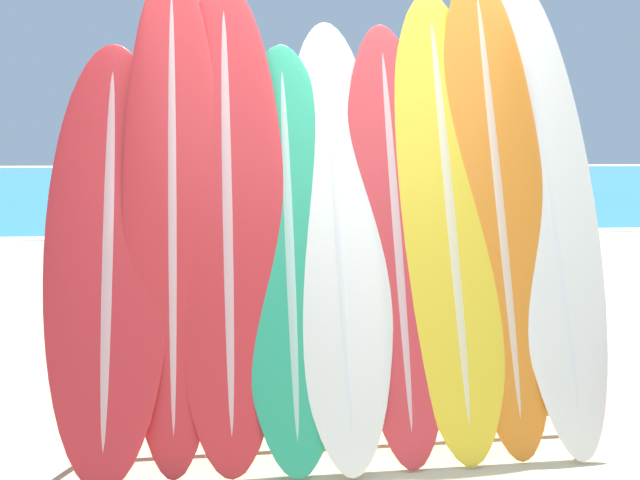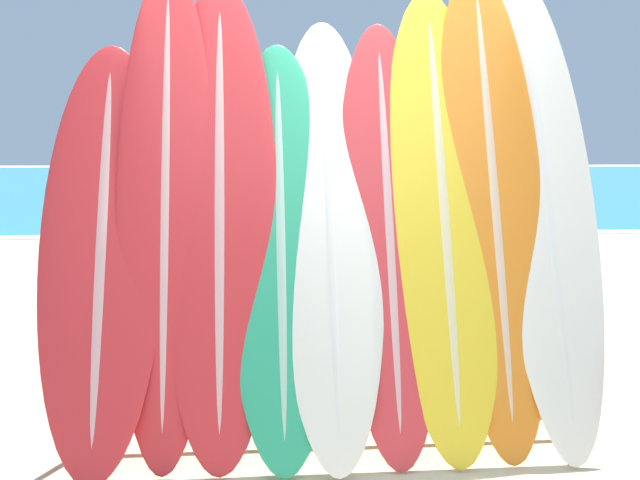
# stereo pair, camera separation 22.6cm
# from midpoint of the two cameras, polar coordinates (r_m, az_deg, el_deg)

# --- Properties ---
(ocean_water) EXTENTS (120.00, 60.00, 0.01)m
(ocean_water) POSITION_cam_midpoint_polar(r_m,az_deg,el_deg) (42.61, -4.28, 4.73)
(ocean_water) COLOR teal
(ocean_water) RESTS_ON ground_plane
(surfboard_rack) EXTENTS (2.56, 0.04, 0.94)m
(surfboard_rack) POSITION_cam_midpoint_polar(r_m,az_deg,el_deg) (3.79, 2.79, -8.27)
(surfboard_rack) COLOR gray
(surfboard_rack) RESTS_ON ground_plane
(surfboard_slot_0) EXTENTS (0.60, 0.92, 2.05)m
(surfboard_slot_0) POSITION_cam_midpoint_polar(r_m,az_deg,el_deg) (3.73, -14.60, -0.58)
(surfboard_slot_0) COLOR red
(surfboard_slot_0) RESTS_ON ground_plane
(surfboard_slot_1) EXTENTS (0.48, 0.87, 2.48)m
(surfboard_slot_1) POSITION_cam_midpoint_polar(r_m,az_deg,el_deg) (3.72, -9.97, 2.83)
(surfboard_slot_1) COLOR red
(surfboard_slot_1) RESTS_ON ground_plane
(surfboard_slot_2) EXTENTS (0.57, 0.93, 2.40)m
(surfboard_slot_2) POSITION_cam_midpoint_polar(r_m,az_deg,el_deg) (3.71, -5.91, 2.26)
(surfboard_slot_2) COLOR red
(surfboard_slot_2) RESTS_ON ground_plane
(surfboard_slot_3) EXTENTS (0.54, 0.90, 2.07)m
(surfboard_slot_3) POSITION_cam_midpoint_polar(r_m,az_deg,el_deg) (3.68, -1.25, -0.36)
(surfboard_slot_3) COLOR #289E70
(surfboard_slot_3) RESTS_ON ground_plane
(surfboard_slot_4) EXTENTS (0.53, 1.01, 2.20)m
(surfboard_slot_4) POSITION_cam_midpoint_polar(r_m,az_deg,el_deg) (3.73, 2.51, 0.77)
(surfboard_slot_4) COLOR silver
(surfboard_slot_4) RESTS_ON ground_plane
(surfboard_slot_5) EXTENTS (0.51, 0.89, 2.19)m
(surfboard_slot_5) POSITION_cam_midpoint_polar(r_m,az_deg,el_deg) (3.77, 6.97, 0.67)
(surfboard_slot_5) COLOR red
(surfboard_slot_5) RESTS_ON ground_plane
(surfboard_slot_6) EXTENTS (0.57, 0.97, 2.38)m
(surfboard_slot_6) POSITION_cam_midpoint_polar(r_m,az_deg,el_deg) (3.86, 10.98, 2.14)
(surfboard_slot_6) COLOR yellow
(surfboard_slot_6) RESTS_ON ground_plane
(surfboard_slot_7) EXTENTS (0.54, 0.96, 2.54)m
(surfboard_slot_7) POSITION_cam_midpoint_polar(r_m,az_deg,el_deg) (3.96, 14.61, 3.33)
(surfboard_slot_7) COLOR orange
(surfboard_slot_7) RESTS_ON ground_plane
(surfboard_slot_8) EXTENTS (0.52, 1.06, 2.49)m
(surfboard_slot_8) POSITION_cam_midpoint_polar(r_m,az_deg,el_deg) (4.07, 18.32, 2.94)
(surfboard_slot_8) COLOR silver
(surfboard_slot_8) RESTS_ON ground_plane
(person_near_water) EXTENTS (0.23, 0.28, 1.64)m
(person_near_water) POSITION_cam_midpoint_polar(r_m,az_deg,el_deg) (6.12, -7.07, 1.15)
(person_near_water) COLOR #846047
(person_near_water) RESTS_ON ground_plane
(person_mid_beach) EXTENTS (0.26, 0.31, 1.80)m
(person_mid_beach) POSITION_cam_midpoint_polar(r_m,az_deg,el_deg) (6.86, 17.46, 2.20)
(person_mid_beach) COLOR #846047
(person_mid_beach) RESTS_ON ground_plane
(person_far_left) EXTENTS (0.24, 0.30, 1.77)m
(person_far_left) POSITION_cam_midpoint_polar(r_m,az_deg,el_deg) (12.28, -13.08, 4.14)
(person_far_left) COLOR #846047
(person_far_left) RESTS_ON ground_plane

